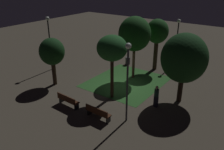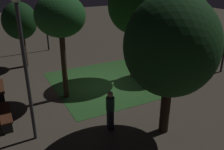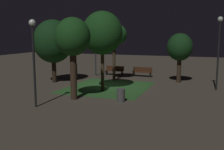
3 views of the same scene
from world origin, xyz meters
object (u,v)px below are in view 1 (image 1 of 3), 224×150
object	(u,v)px
tree_back_right	(52,52)
pedestrian	(156,96)
lamp_post_path_center	(177,35)
trash_bin	(128,61)
bench_lawn_edge	(68,100)
bench_corner	(98,112)
lamp_post_plaza_east	(49,35)
tree_near_wall	(135,34)
lamp_post_near_wall	(128,71)
tree_back_left	(112,49)
tree_right_canopy	(157,32)
tree_tall_center	(184,58)

from	to	relation	value
tree_back_right	pedestrian	bearing A→B (deg)	11.05
lamp_post_path_center	trash_bin	size ratio (longest dim) A/B	6.08
bench_lawn_edge	pedestrian	world-z (taller)	pedestrian
bench_corner	lamp_post_plaza_east	xyz separation A→B (m)	(-9.15, 4.13, 2.95)
tree_near_wall	trash_bin	size ratio (longest dim) A/B	7.12
tree_back_right	lamp_post_near_wall	size ratio (longest dim) A/B	0.78
lamp_post_near_wall	lamp_post_plaza_east	world-z (taller)	lamp_post_near_wall
lamp_post_plaza_east	pedestrian	bearing A→B (deg)	-2.60
tree_back_left	pedestrian	world-z (taller)	tree_back_left
lamp_post_near_wall	lamp_post_plaza_east	bearing A→B (deg)	163.36
tree_right_canopy	lamp_post_plaza_east	xyz separation A→B (m)	(-8.18, -5.90, -0.26)
tree_right_canopy	trash_bin	distance (m)	4.40
tree_right_canopy	tree_back_right	bearing A→B (deg)	-123.27
tree_back_left	bench_lawn_edge	bearing A→B (deg)	-120.83
bench_corner	tree_back_right	world-z (taller)	tree_back_right
tree_back_left	trash_bin	world-z (taller)	tree_back_left
tree_tall_center	bench_corner	bearing A→B (deg)	-122.17
tree_back_right	lamp_post_path_center	size ratio (longest dim) A/B	0.86
bench_corner	lamp_post_plaza_east	world-z (taller)	lamp_post_plaza_east
tree_back_left	lamp_post_path_center	bearing A→B (deg)	82.95
tree_tall_center	pedestrian	world-z (taller)	tree_tall_center
bench_corner	tree_near_wall	world-z (taller)	tree_near_wall
tree_right_canopy	lamp_post_plaza_east	world-z (taller)	lamp_post_plaza_east
trash_bin	tree_near_wall	bearing A→B (deg)	-49.17
tree_tall_center	pedestrian	bearing A→B (deg)	-120.62
tree_right_canopy	tree_back_left	bearing A→B (deg)	-90.22
tree_right_canopy	lamp_post_path_center	xyz separation A→B (m)	(1.13, 2.25, -0.51)
tree_near_wall	lamp_post_plaza_east	world-z (taller)	tree_near_wall
tree_tall_center	lamp_post_near_wall	size ratio (longest dim) A/B	0.99
lamp_post_path_center	lamp_post_near_wall	bearing A→B (deg)	-82.80
tree_near_wall	trash_bin	bearing A→B (deg)	130.83
tree_tall_center	lamp_post_near_wall	distance (m)	4.78
tree_back_right	tree_near_wall	bearing A→B (deg)	47.94
trash_bin	tree_tall_center	bearing A→B (deg)	-30.56
tree_back_right	tree_tall_center	distance (m)	10.26
tree_back_left	trash_bin	xyz separation A→B (m)	(-2.85, 6.69, -3.46)
tree_right_canopy	lamp_post_plaza_east	bearing A→B (deg)	-144.20
lamp_post_near_wall	pedestrian	world-z (taller)	lamp_post_near_wall
lamp_post_near_wall	lamp_post_plaza_east	xyz separation A→B (m)	(-10.75, 3.21, -0.01)
lamp_post_near_wall	trash_bin	xyz separation A→B (m)	(-5.44, 8.70, -3.05)
tree_right_canopy	lamp_post_near_wall	size ratio (longest dim) A/B	0.96
tree_near_wall	tree_tall_center	size ratio (longest dim) A/B	1.08
bench_lawn_edge	tree_right_canopy	bearing A→B (deg)	79.96
tree_tall_center	lamp_post_path_center	size ratio (longest dim) A/B	1.09
tree_near_wall	pedestrian	distance (m)	6.14
bench_corner	lamp_post_path_center	xyz separation A→B (m)	(0.16, 12.29, 2.70)
lamp_post_path_center	tree_near_wall	bearing A→B (deg)	-109.09
bench_corner	lamp_post_near_wall	xyz separation A→B (m)	(1.60, 0.92, 2.96)
bench_lawn_edge	tree_near_wall	size ratio (longest dim) A/B	0.33
tree_tall_center	bench_lawn_edge	bearing A→B (deg)	-138.78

